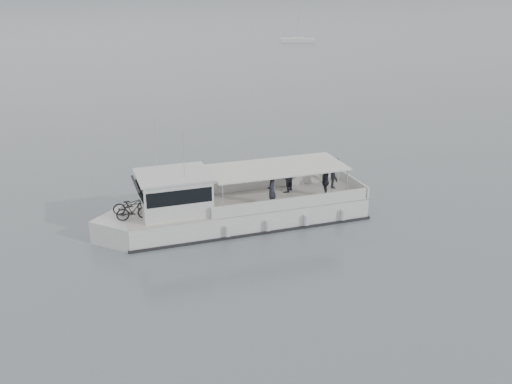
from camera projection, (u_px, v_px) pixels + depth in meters
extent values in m
plane|color=slate|center=(204.00, 259.00, 25.25)|extent=(1400.00, 1400.00, 0.00)
cube|color=white|center=(247.00, 214.00, 28.82)|extent=(12.22, 3.79, 1.31)
cube|color=white|center=(125.00, 230.00, 27.00)|extent=(3.27, 3.27, 1.31)
cube|color=beige|center=(246.00, 202.00, 28.59)|extent=(12.22, 3.79, 0.06)
cube|color=black|center=(247.00, 221.00, 28.96)|extent=(12.43, 3.92, 0.18)
cube|color=white|center=(270.00, 183.00, 30.40)|extent=(8.05, 0.48, 0.60)
cube|color=white|center=(292.00, 203.00, 27.65)|extent=(8.05, 0.48, 0.60)
cube|color=white|center=(353.00, 183.00, 30.28)|extent=(0.25, 3.22, 0.60)
cube|color=white|center=(174.00, 194.00, 27.17)|extent=(3.35, 2.87, 1.81)
cube|color=black|center=(141.00, 194.00, 26.65)|extent=(0.68, 2.54, 1.17)
cube|color=black|center=(174.00, 188.00, 27.07)|extent=(3.15, 2.90, 0.70)
cube|color=white|center=(173.00, 175.00, 26.83)|extent=(3.56, 3.08, 0.10)
cube|color=silver|center=(277.00, 167.00, 28.48)|extent=(6.98, 3.34, 0.08)
cylinder|color=silver|center=(223.00, 200.00, 26.56)|extent=(0.06, 0.06, 1.66)
cylinder|color=silver|center=(208.00, 181.00, 29.05)|extent=(0.06, 0.06, 1.66)
cylinder|color=silver|center=(347.00, 185.00, 28.50)|extent=(0.06, 0.06, 1.66)
cylinder|color=silver|center=(323.00, 168.00, 30.99)|extent=(0.06, 0.06, 1.66)
cylinder|color=silver|center=(155.00, 144.00, 26.99)|extent=(0.03, 0.03, 2.62)
cylinder|color=silver|center=(184.00, 156.00, 25.94)|extent=(0.03, 0.03, 2.21)
cylinder|color=silver|center=(228.00, 231.00, 26.78)|extent=(0.25, 0.25, 0.50)
cylinder|color=silver|center=(268.00, 226.00, 27.39)|extent=(0.25, 0.25, 0.50)
cylinder|color=silver|center=(306.00, 220.00, 27.99)|extent=(0.25, 0.25, 0.50)
cylinder|color=silver|center=(343.00, 215.00, 28.60)|extent=(0.25, 0.25, 0.50)
imported|color=black|center=(131.00, 205.00, 27.09)|extent=(1.75, 0.68, 0.91)
imported|color=black|center=(133.00, 210.00, 26.36)|extent=(1.61, 0.52, 0.96)
imported|color=#23242E|center=(272.00, 190.00, 27.79)|extent=(0.65, 0.73, 1.69)
imported|color=#23242E|center=(286.00, 177.00, 29.64)|extent=(1.03, 1.04, 1.69)
imported|color=#23242E|center=(325.00, 181.00, 28.96)|extent=(0.80, 1.07, 1.69)
imported|color=#23242E|center=(334.00, 173.00, 30.16)|extent=(0.87, 1.21, 1.69)
cube|color=white|center=(298.00, 40.00, 107.29)|extent=(6.76, 3.91, 0.75)
cube|color=white|center=(298.00, 39.00, 107.17)|extent=(2.69, 2.40, 0.45)
cylinder|color=silver|center=(298.00, 19.00, 105.92)|extent=(0.08, 0.08, 7.08)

